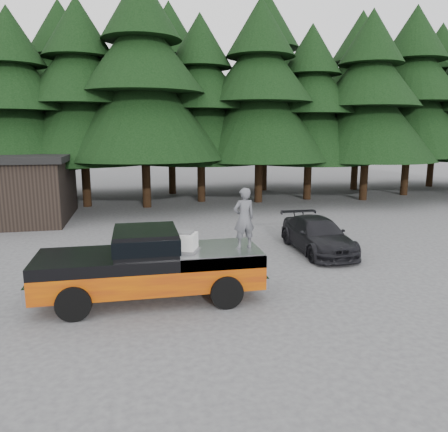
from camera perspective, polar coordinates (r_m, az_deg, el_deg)
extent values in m
plane|color=#454547|center=(12.40, -3.06, -9.89)|extent=(120.00, 120.00, 0.00)
cube|color=black|center=(11.58, -10.20, -3.14)|extent=(1.66, 1.90, 0.59)
cube|color=silver|center=(11.46, -5.36, -3.48)|extent=(0.84, 0.78, 0.47)
imported|color=#505156|center=(11.61, 2.62, -0.28)|extent=(0.65, 0.48, 1.64)
imported|color=black|center=(16.63, 12.11, -2.45)|extent=(1.76, 4.31, 1.25)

